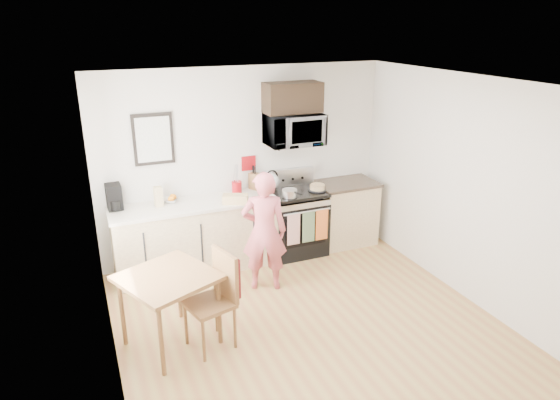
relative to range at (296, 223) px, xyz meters
name	(u,v)px	position (x,y,z in m)	size (l,w,h in m)	color
floor	(319,337)	(-0.63, -1.98, -0.44)	(4.60, 4.60, 0.00)	#9D673C
back_wall	(245,163)	(-0.63, 0.32, 0.86)	(4.00, 0.04, 2.60)	silver
front_wall	(509,368)	(-0.63, -4.28, 0.86)	(4.00, 0.04, 2.60)	silver
left_wall	(106,260)	(-2.63, -1.98, 0.86)	(0.04, 4.60, 2.60)	silver
right_wall	(482,196)	(1.37, -1.98, 0.86)	(0.04, 4.60, 2.60)	silver
ceiling	(327,87)	(-0.63, -1.98, 2.16)	(4.00, 4.60, 0.04)	white
window	(99,200)	(-2.59, -1.18, 1.11)	(0.06, 1.40, 1.50)	white
cabinet_left	(196,238)	(-1.43, 0.02, 0.01)	(2.10, 0.60, 0.90)	tan
countertop_left	(194,204)	(-1.43, 0.02, 0.48)	(2.14, 0.64, 0.04)	beige
cabinet_right	(344,214)	(0.80, 0.02, 0.01)	(0.84, 0.60, 0.90)	tan
countertop_right	(346,183)	(0.80, 0.02, 0.48)	(0.88, 0.64, 0.04)	black
range	(296,223)	(0.00, 0.00, 0.00)	(0.76, 0.70, 1.16)	black
microwave	(294,130)	(0.00, 0.10, 1.32)	(0.76, 0.51, 0.42)	silver
upper_cabinet	(293,98)	(0.00, 0.15, 1.74)	(0.76, 0.35, 0.40)	black
wall_art	(153,139)	(-1.83, 0.30, 1.31)	(0.50, 0.04, 0.65)	black
wall_trivet	(249,163)	(-0.58, 0.31, 0.86)	(0.20, 0.02, 0.20)	#A60E15
person	(264,231)	(-0.78, -0.77, 0.32)	(0.55, 0.36, 1.50)	#B83243
dining_table	(168,284)	(-2.07, -1.49, 0.26)	(0.96, 0.96, 0.79)	brown
chair	(221,286)	(-1.58, -1.64, 0.21)	(0.56, 0.52, 1.01)	brown
knife_block	(255,181)	(-0.52, 0.24, 0.62)	(0.10, 0.15, 0.23)	brown
utensil_crock	(237,182)	(-0.80, 0.18, 0.66)	(0.13, 0.13, 0.40)	#A60E15
fruit_bowl	(171,199)	(-1.70, 0.17, 0.54)	(0.27, 0.27, 0.09)	silver
milk_carton	(158,197)	(-1.86, 0.09, 0.63)	(0.10, 0.10, 0.25)	tan
coffee_maker	(114,198)	(-2.38, 0.19, 0.65)	(0.19, 0.27, 0.32)	black
bread_bag	(235,199)	(-0.95, -0.20, 0.56)	(0.32, 0.15, 0.12)	tan
cake	(317,188)	(0.27, -0.10, 0.53)	(0.25, 0.25, 0.08)	black
kettle	(272,181)	(-0.27, 0.22, 0.60)	(0.21, 0.21, 0.27)	silver
pot	(290,193)	(-0.19, -0.20, 0.54)	(0.20, 0.34, 0.10)	silver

